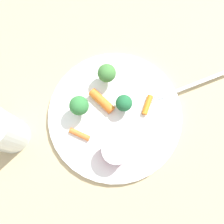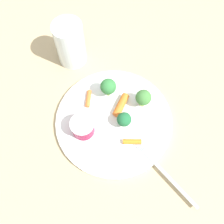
{
  "view_description": "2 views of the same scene",
  "coord_description": "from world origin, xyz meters",
  "px_view_note": "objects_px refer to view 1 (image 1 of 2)",
  "views": [
    {
      "loc": [
        0.1,
        -0.06,
        0.53
      ],
      "look_at": [
        -0.01,
        -0.0,
        0.02
      ],
      "focal_mm": 43.32,
      "sensor_mm": 36.0,
      "label": 1
    },
    {
      "loc": [
        0.18,
        0.15,
        0.57
      ],
      "look_at": [
        -0.01,
        -0.01,
        0.02
      ],
      "focal_mm": 43.36,
      "sensor_mm": 36.0,
      "label": 2
    }
  ],
  "objects_px": {
    "plate": "(115,116)",
    "sauce_cup": "(116,151)",
    "carrot_stick_2": "(147,105)",
    "broccoli_floret_2": "(107,73)",
    "drinking_glass": "(1,131)",
    "carrot_stick_1": "(81,136)",
    "fork": "(187,87)",
    "broccoli_floret_1": "(79,106)",
    "broccoli_floret_0": "(124,103)",
    "carrot_stick_0": "(102,101)"
  },
  "relations": [
    {
      "from": "broccoli_floret_2",
      "to": "drinking_glass",
      "type": "relative_size",
      "value": 0.43
    },
    {
      "from": "sauce_cup",
      "to": "drinking_glass",
      "type": "distance_m",
      "value": 0.21
    },
    {
      "from": "plate",
      "to": "sauce_cup",
      "type": "relative_size",
      "value": 5.07
    },
    {
      "from": "plate",
      "to": "broccoli_floret_1",
      "type": "distance_m",
      "value": 0.08
    },
    {
      "from": "drinking_glass",
      "to": "carrot_stick_0",
      "type": "bearing_deg",
      "value": 80.65
    },
    {
      "from": "carrot_stick_2",
      "to": "fork",
      "type": "distance_m",
      "value": 0.09
    },
    {
      "from": "plate",
      "to": "carrot_stick_2",
      "type": "relative_size",
      "value": 6.63
    },
    {
      "from": "plate",
      "to": "carrot_stick_2",
      "type": "bearing_deg",
      "value": 77.1
    },
    {
      "from": "broccoli_floret_0",
      "to": "broccoli_floret_2",
      "type": "relative_size",
      "value": 0.82
    },
    {
      "from": "drinking_glass",
      "to": "carrot_stick_2",
      "type": "bearing_deg",
      "value": 72.65
    },
    {
      "from": "carrot_stick_2",
      "to": "broccoli_floret_2",
      "type": "bearing_deg",
      "value": -154.8
    },
    {
      "from": "broccoli_floret_1",
      "to": "carrot_stick_0",
      "type": "distance_m",
      "value": 0.05
    },
    {
      "from": "plate",
      "to": "broccoli_floret_0",
      "type": "height_order",
      "value": "broccoli_floret_0"
    },
    {
      "from": "fork",
      "to": "drinking_glass",
      "type": "height_order",
      "value": "drinking_glass"
    },
    {
      "from": "carrot_stick_0",
      "to": "drinking_glass",
      "type": "xyz_separation_m",
      "value": [
        -0.03,
        -0.18,
        0.04
      ]
    },
    {
      "from": "broccoli_floret_2",
      "to": "fork",
      "type": "distance_m",
      "value": 0.16
    },
    {
      "from": "sauce_cup",
      "to": "broccoli_floret_0",
      "type": "relative_size",
      "value": 1.24
    },
    {
      "from": "carrot_stick_1",
      "to": "broccoli_floret_0",
      "type": "bearing_deg",
      "value": 95.91
    },
    {
      "from": "broccoli_floret_2",
      "to": "drinking_glass",
      "type": "distance_m",
      "value": 0.22
    },
    {
      "from": "broccoli_floret_2",
      "to": "carrot_stick_1",
      "type": "xyz_separation_m",
      "value": [
        0.08,
        -0.1,
        -0.03
      ]
    },
    {
      "from": "broccoli_floret_1",
      "to": "fork",
      "type": "xyz_separation_m",
      "value": [
        0.06,
        0.21,
        -0.03
      ]
    },
    {
      "from": "sauce_cup",
      "to": "drinking_glass",
      "type": "bearing_deg",
      "value": -128.92
    },
    {
      "from": "broccoli_floret_2",
      "to": "drinking_glass",
      "type": "xyz_separation_m",
      "value": [
        0.01,
        -0.22,
        0.02
      ]
    },
    {
      "from": "plate",
      "to": "carrot_stick_1",
      "type": "distance_m",
      "value": 0.08
    },
    {
      "from": "broccoli_floret_1",
      "to": "carrot_stick_2",
      "type": "height_order",
      "value": "broccoli_floret_1"
    },
    {
      "from": "carrot_stick_0",
      "to": "drinking_glass",
      "type": "relative_size",
      "value": 0.48
    },
    {
      "from": "broccoli_floret_1",
      "to": "broccoli_floret_2",
      "type": "bearing_deg",
      "value": 112.04
    },
    {
      "from": "plate",
      "to": "fork",
      "type": "relative_size",
      "value": 1.44
    },
    {
      "from": "broccoli_floret_1",
      "to": "carrot_stick_1",
      "type": "distance_m",
      "value": 0.06
    },
    {
      "from": "plate",
      "to": "broccoli_floret_2",
      "type": "distance_m",
      "value": 0.09
    },
    {
      "from": "broccoli_floret_2",
      "to": "plate",
      "type": "bearing_deg",
      "value": -17.74
    },
    {
      "from": "sauce_cup",
      "to": "carrot_stick_0",
      "type": "xyz_separation_m",
      "value": [
        -0.1,
        0.03,
        -0.01
      ]
    },
    {
      "from": "broccoli_floret_2",
      "to": "carrot_stick_0",
      "type": "xyz_separation_m",
      "value": [
        0.04,
        -0.03,
        -0.02
      ]
    },
    {
      "from": "carrot_stick_2",
      "to": "drinking_glass",
      "type": "relative_size",
      "value": 0.34
    },
    {
      "from": "sauce_cup",
      "to": "broccoli_floret_2",
      "type": "height_order",
      "value": "broccoli_floret_2"
    },
    {
      "from": "broccoli_floret_1",
      "to": "broccoli_floret_0",
      "type": "bearing_deg",
      "value": 65.23
    },
    {
      "from": "broccoli_floret_2",
      "to": "broccoli_floret_1",
      "type": "bearing_deg",
      "value": -67.96
    },
    {
      "from": "broccoli_floret_0",
      "to": "broccoli_floret_2",
      "type": "distance_m",
      "value": 0.07
    },
    {
      "from": "broccoli_floret_0",
      "to": "broccoli_floret_1",
      "type": "distance_m",
      "value": 0.08
    },
    {
      "from": "plate",
      "to": "sauce_cup",
      "type": "xyz_separation_m",
      "value": [
        0.06,
        -0.03,
        0.03
      ]
    },
    {
      "from": "carrot_stick_0",
      "to": "carrot_stick_2",
      "type": "distance_m",
      "value": 0.09
    },
    {
      "from": "carrot_stick_1",
      "to": "sauce_cup",
      "type": "bearing_deg",
      "value": 36.33
    },
    {
      "from": "sauce_cup",
      "to": "broccoli_floret_0",
      "type": "distance_m",
      "value": 0.09
    },
    {
      "from": "carrot_stick_0",
      "to": "drinking_glass",
      "type": "bearing_deg",
      "value": -99.35
    },
    {
      "from": "sauce_cup",
      "to": "carrot_stick_1",
      "type": "xyz_separation_m",
      "value": [
        -0.06,
        -0.04,
        -0.01
      ]
    },
    {
      "from": "carrot_stick_1",
      "to": "fork",
      "type": "bearing_deg",
      "value": 85.41
    },
    {
      "from": "broccoli_floret_2",
      "to": "drinking_glass",
      "type": "bearing_deg",
      "value": -88.25
    },
    {
      "from": "drinking_glass",
      "to": "broccoli_floret_0",
      "type": "bearing_deg",
      "value": 74.75
    },
    {
      "from": "carrot_stick_0",
      "to": "carrot_stick_1",
      "type": "bearing_deg",
      "value": -60.29
    },
    {
      "from": "broccoli_floret_0",
      "to": "broccoli_floret_2",
      "type": "bearing_deg",
      "value": 179.7
    }
  ]
}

